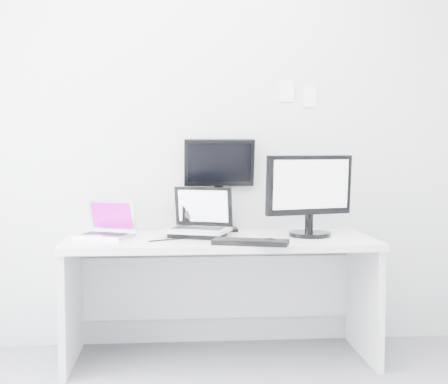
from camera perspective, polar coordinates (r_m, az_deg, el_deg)
The scene contains 11 objects.
back_wall at distance 4.00m, azimuth -0.70°, elevation 5.38°, with size 3.60×3.60×0.00m, color silver.
desk at distance 3.75m, azimuth -0.33°, elevation -9.69°, with size 1.80×0.70×0.73m, color white.
macbook at distance 3.75m, azimuth -10.85°, elevation -2.33°, with size 0.31×0.23×0.23m, color #ADADB1.
speaker at distance 3.88m, azimuth -3.21°, elevation -2.49°, with size 0.09×0.09×0.17m, color black.
dell_laptop at distance 3.69m, azimuth -2.47°, elevation -1.80°, with size 0.36×0.28×0.30m, color #A1A4A7.
rear_monitor at distance 3.96m, azimuth -0.46°, elevation 0.76°, with size 0.44×0.16×0.60m, color black.
samsung_monitor at distance 3.75m, azimuth 7.86°, elevation -0.21°, with size 0.55×0.25×0.50m, color black.
keyboard at distance 3.42m, azimuth 2.43°, elevation -4.57°, with size 0.41×0.15×0.03m, color black.
mouse at distance 3.44m, azimuth 4.25°, elevation -4.47°, with size 0.10×0.07×0.03m, color black.
wall_note_0 at distance 4.06m, azimuth 5.73°, elevation 9.15°, with size 0.10×0.00×0.14m, color white.
wall_note_1 at distance 4.09m, azimuth 7.82°, elevation 8.54°, with size 0.09×0.00×0.13m, color white.
Camera 1 is at (-0.26, -2.39, 1.25)m, focal length 50.21 mm.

